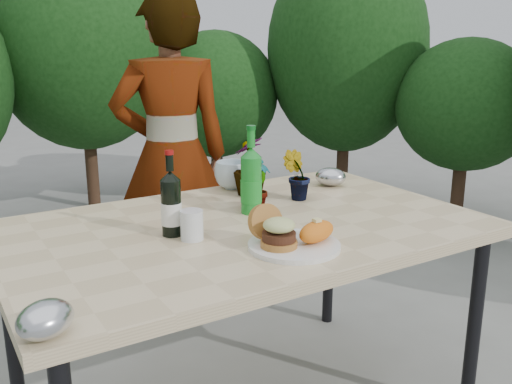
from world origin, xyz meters
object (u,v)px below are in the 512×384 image
person (172,156)px  patio_table (244,239)px  wine_bottle (171,205)px  dinner_plate (294,246)px

person → patio_table: bearing=96.3°
person → wine_bottle: bearing=82.4°
dinner_plate → wine_bottle: 0.41m
dinner_plate → wine_bottle: (-0.27, 0.30, 0.09)m
patio_table → wine_bottle: bearing=175.8°
patio_table → wine_bottle: 0.30m
wine_bottle → patio_table: bearing=18.1°
dinner_plate → person: (0.15, 1.27, 0.04)m
patio_table → person: bearing=80.8°
wine_bottle → person: 1.06m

